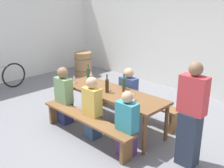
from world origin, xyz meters
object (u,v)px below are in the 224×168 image
(bench_near, at_px, (85,121))
(wine_glass_4, at_px, (108,85))
(wine_glass_1, at_px, (123,89))
(seated_guest_near_2, at_px, (127,126))
(tasting_table, at_px, (112,95))
(wine_bottle_0, at_px, (88,73))
(wine_bottle_1, at_px, (107,86))
(wine_glass_3, at_px, (91,74))
(wine_barrel, at_px, (83,64))
(seated_guest_near_1, at_px, (92,109))
(seated_guest_far_0, at_px, (128,95))
(wine_bottle_2, at_px, (124,83))
(wine_glass_2, at_px, (134,95))
(standing_host, at_px, (191,117))
(seated_guest_near_0, at_px, (64,97))
(wine_glass_0, at_px, (74,77))
(bench_far, at_px, (134,101))

(bench_near, relative_size, wine_glass_4, 13.89)
(wine_glass_1, xyz_separation_m, seated_guest_near_2, (0.57, -0.54, -0.33))
(tasting_table, bearing_deg, wine_glass_4, -167.31)
(wine_bottle_0, relative_size, wine_bottle_1, 0.84)
(wine_glass_3, xyz_separation_m, wine_barrel, (-2.34, 1.69, -0.50))
(wine_glass_3, relative_size, seated_guest_near_1, 0.16)
(bench_near, xyz_separation_m, wine_glass_1, (0.28, 0.69, 0.50))
(seated_guest_near_2, bearing_deg, seated_guest_far_0, 40.34)
(wine_bottle_2, relative_size, seated_guest_far_0, 0.28)
(wine_glass_2, distance_m, seated_guest_near_1, 0.79)
(wine_glass_2, distance_m, standing_host, 1.09)
(wine_glass_2, bearing_deg, wine_glass_4, 176.83)
(bench_near, bearing_deg, wine_glass_1, 68.25)
(wine_glass_3, bearing_deg, seated_guest_near_0, -87.81)
(wine_glass_1, bearing_deg, seated_guest_near_1, -115.34)
(wine_glass_0, bearing_deg, seated_guest_near_2, -11.18)
(seated_guest_near_2, distance_m, wine_barrel, 4.74)
(wine_glass_0, relative_size, wine_glass_1, 1.05)
(wine_bottle_1, distance_m, seated_guest_near_1, 0.54)
(seated_guest_near_2, height_order, wine_barrel, seated_guest_near_2)
(wine_bottle_0, distance_m, wine_glass_4, 0.96)
(wine_bottle_0, bearing_deg, bench_near, -43.30)
(bench_near, relative_size, seated_guest_near_1, 1.86)
(seated_guest_near_2, bearing_deg, wine_bottle_2, 44.79)
(bench_near, distance_m, standing_host, 1.83)
(bench_far, bearing_deg, wine_bottle_0, -157.83)
(seated_guest_near_2, relative_size, seated_guest_far_0, 1.00)
(wine_bottle_2, bearing_deg, wine_glass_2, -31.99)
(standing_host, bearing_deg, wine_glass_1, -2.57)
(wine_bottle_1, bearing_deg, wine_glass_4, 122.69)
(wine_bottle_2, bearing_deg, standing_host, -11.16)
(wine_glass_3, bearing_deg, seated_guest_near_2, -23.86)
(bench_near, relative_size, standing_host, 1.32)
(seated_guest_near_0, relative_size, standing_host, 0.72)
(wine_glass_0, height_order, wine_barrel, wine_glass_0)
(wine_glass_3, distance_m, wine_barrel, 2.93)
(wine_bottle_2, xyz_separation_m, wine_barrel, (-3.26, 1.65, -0.49))
(tasting_table, relative_size, wine_glass_2, 15.08)
(wine_bottle_1, bearing_deg, bench_near, -86.81)
(tasting_table, distance_m, seated_guest_near_1, 0.54)
(bench_near, xyz_separation_m, wine_barrel, (-3.21, 2.60, 0.02))
(wine_bottle_1, bearing_deg, seated_guest_far_0, 90.89)
(wine_bottle_1, height_order, seated_guest_near_2, seated_guest_near_2)
(tasting_table, height_order, wine_bottle_1, wine_bottle_1)
(wine_glass_0, bearing_deg, seated_guest_near_0, -74.93)
(wine_glass_1, bearing_deg, wine_barrel, 151.31)
(bench_far, xyz_separation_m, seated_guest_near_2, (0.85, -1.20, 0.16))
(wine_glass_4, bearing_deg, wine_glass_2, -3.17)
(wine_bottle_2, relative_size, wine_glass_4, 1.97)
(wine_bottle_2, bearing_deg, seated_guest_near_1, -92.58)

